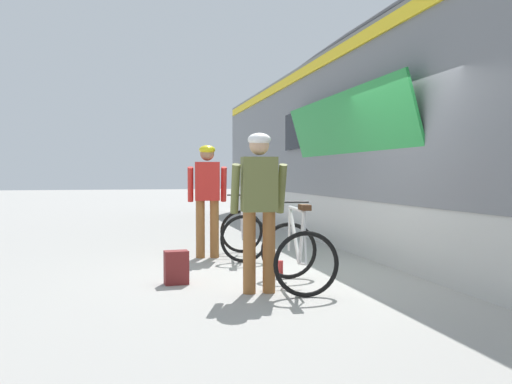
% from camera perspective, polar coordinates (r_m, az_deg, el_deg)
% --- Properties ---
extents(ground_plane, '(80.00, 80.00, 0.00)m').
position_cam_1_polar(ground_plane, '(7.01, 6.64, -8.90)').
color(ground_plane, '#A09E99').
extents(train_car, '(3.27, 21.37, 3.88)m').
position_cam_1_polar(train_car, '(9.38, 19.43, 5.81)').
color(train_car, slate).
rests_on(train_car, ground).
extents(cyclist_near_in_olive, '(0.62, 0.33, 1.76)m').
position_cam_1_polar(cyclist_near_in_olive, '(5.90, 0.33, -0.60)').
color(cyclist_near_in_olive, '#935B2D').
rests_on(cyclist_near_in_olive, ground).
extents(cyclist_far_in_red, '(0.64, 0.35, 1.76)m').
position_cam_1_polar(cyclist_far_in_red, '(8.44, -5.18, 0.15)').
color(cyclist_far_in_red, '#935B2D').
rests_on(cyclist_far_in_red, ground).
extents(bicycle_near_white, '(0.83, 1.14, 0.99)m').
position_cam_1_polar(bicycle_near_white, '(6.27, 4.37, -6.45)').
color(bicycle_near_white, black).
rests_on(bicycle_near_white, ground).
extents(bicycle_far_silver, '(0.88, 1.17, 0.99)m').
position_cam_1_polar(bicycle_far_silver, '(8.47, -1.41, -4.26)').
color(bicycle_far_silver, black).
rests_on(bicycle_far_silver, ground).
extents(backpack_on_platform, '(0.29, 0.20, 0.40)m').
position_cam_1_polar(backpack_on_platform, '(6.53, -8.44, -7.91)').
color(backpack_on_platform, maroon).
rests_on(backpack_on_platform, ground).
extents(water_bottle_near_the_bikes, '(0.07, 0.07, 0.21)m').
position_cam_1_polar(water_bottle_near_the_bikes, '(6.94, 2.58, -8.12)').
color(water_bottle_near_the_bikes, red).
rests_on(water_bottle_near_the_bikes, ground).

